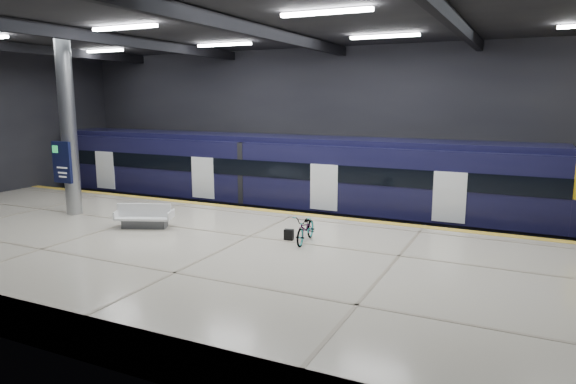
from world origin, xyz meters
The scene contains 10 objects.
ground centered at (0.00, 0.00, 0.00)m, with size 30.00×30.00×0.00m, color black.
room_shell centered at (0.00, 0.00, 5.72)m, with size 30.10×16.10×8.05m.
platform centered at (0.00, -2.50, 0.55)m, with size 30.00×11.00×1.10m, color beige.
safety_strip centered at (0.00, 2.75, 1.11)m, with size 30.00×0.40×0.01m, color gold.
rails centered at (0.00, 5.50, 0.08)m, with size 30.00×1.52×0.16m.
train centered at (-0.57, 5.50, 2.06)m, with size 29.40×2.84×3.79m.
bench centered at (-3.93, -1.59, 1.41)m, with size 2.13×1.50×0.87m.
bicycle centered at (1.97, -0.85, 1.55)m, with size 0.60×1.72×0.90m, color #99999E.
pannier_bag centered at (1.37, -0.85, 1.28)m, with size 0.30×0.18×0.35m, color black.
info_column centered at (-8.00, -1.03, 4.46)m, with size 0.90×0.78×6.90m.
Camera 1 is at (8.23, -15.37, 5.63)m, focal length 32.00 mm.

